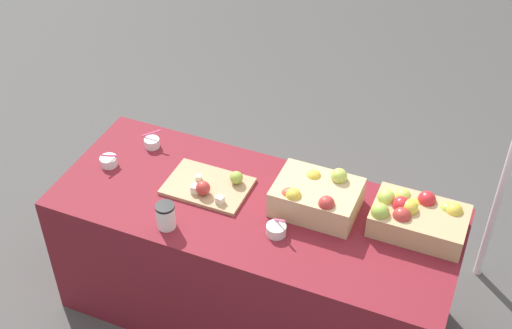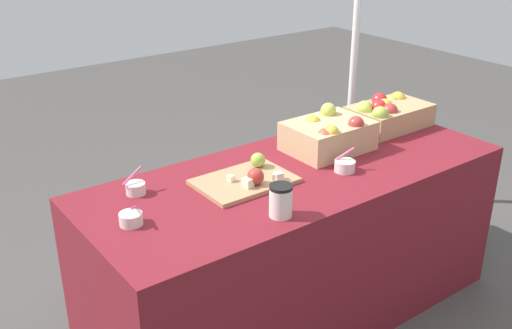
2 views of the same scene
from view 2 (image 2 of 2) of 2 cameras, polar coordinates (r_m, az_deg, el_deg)
The scene contains 10 objects.
ground_plane at distance 2.98m, azimuth 3.54°, elevation -13.64°, with size 10.00×10.00×0.00m, color #474442.
table at distance 2.77m, azimuth 3.73°, elevation -7.56°, with size 1.90×0.76×0.74m, color maroon.
apple_crate_left at distance 3.14m, azimuth 12.27°, elevation 4.76°, with size 0.41×0.26×0.16m.
apple_crate_middle at distance 2.80m, azimuth 6.83°, elevation 2.85°, with size 0.38×0.28×0.19m.
cutting_board_front at distance 2.47m, azimuth -0.78°, elevation -1.32°, with size 0.39×0.27×0.09m.
sample_bowl_near at distance 2.21m, azimuth -11.80°, elevation -4.99°, with size 0.08×0.09×0.09m.
sample_bowl_mid at distance 2.60m, azimuth 8.41°, elevation -0.11°, with size 0.09×0.09×0.10m.
sample_bowl_far at distance 2.43m, azimuth -11.34°, elevation -2.20°, with size 0.10×0.08×0.10m.
coffee_cup at distance 2.20m, azimuth 2.36°, elevation -3.45°, with size 0.09×0.09×0.12m.
tent_pole at distance 3.68m, azimuth 9.47°, elevation 12.70°, with size 0.04×0.04×2.24m, color white.
Camera 2 is at (-1.55, -1.78, 1.81)m, focal length 42.24 mm.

